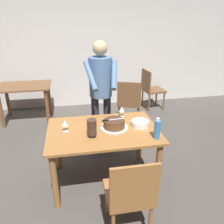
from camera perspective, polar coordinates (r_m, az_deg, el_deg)
ground_plane at (r=3.20m, az=-2.03°, el=-16.37°), size 14.00×14.00×0.00m
back_wall at (r=5.31m, az=-6.88°, el=15.82°), size 10.00×0.12×2.70m
main_dining_table at (r=2.84m, az=-2.21°, el=-6.58°), size 1.33×0.90×0.75m
cake_on_platter at (r=2.79m, az=0.55°, el=-3.07°), size 0.34×0.34×0.11m
cake_knife at (r=2.75m, az=-0.89°, el=-2.04°), size 0.27×0.04×0.02m
plate_stack at (r=2.87m, az=7.03°, el=-2.86°), size 0.22×0.22×0.07m
wine_glass_near at (r=2.75m, az=-11.64°, el=-2.81°), size 0.08×0.08×0.14m
wine_glass_far at (r=3.08m, az=2.43°, el=0.63°), size 0.08×0.08×0.14m
water_bottle at (r=2.59m, az=11.18°, el=-4.22°), size 0.07×0.07×0.25m
hurricane_lamp at (r=2.59m, az=-5.05°, el=-4.00°), size 0.11×0.11×0.21m
person_cutting_cake at (r=3.27m, az=-2.81°, el=6.13°), size 0.47×0.55×1.72m
chair_near_side at (r=2.29m, az=4.55°, el=-19.58°), size 0.44×0.44×0.90m
background_table at (r=4.88m, az=-20.87°, el=4.39°), size 1.00×0.70×0.74m
background_chair_0 at (r=5.26m, az=9.63°, el=5.99°), size 0.49×0.49×0.90m
background_chair_2 at (r=4.40m, az=4.35°, el=2.74°), size 0.56×0.56×0.90m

